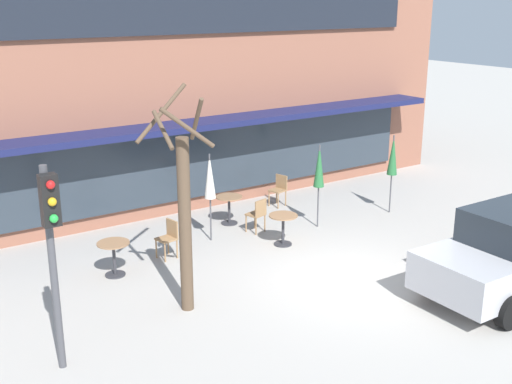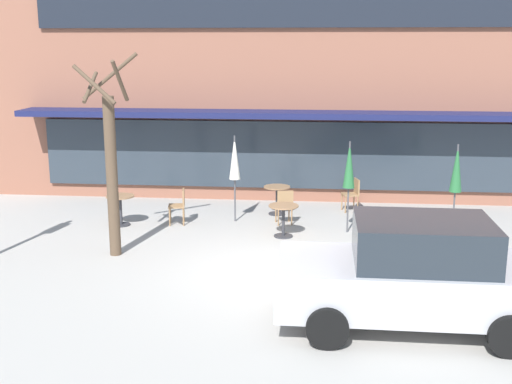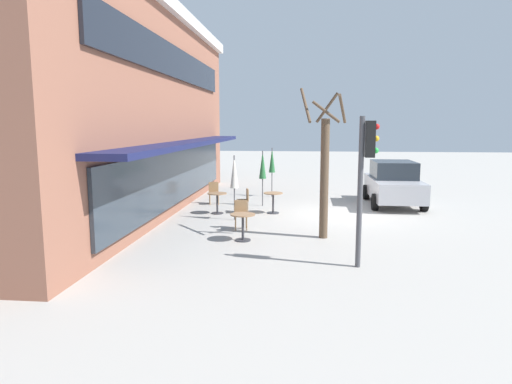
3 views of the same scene
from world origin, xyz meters
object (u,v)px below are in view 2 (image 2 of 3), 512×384
(cafe_chair_0, at_px, (284,204))
(cafe_table_by_tree, at_px, (277,195))
(cafe_chair_1, at_px, (353,192))
(parked_sedan, at_px, (414,274))
(cafe_chair_2, at_px, (180,204))
(cafe_table_streetside, at_px, (121,205))
(cafe_table_near_wall, at_px, (283,215))
(patio_umbrella_cream_folded, at_px, (235,158))
(patio_umbrella_corner_open, at_px, (349,166))
(street_tree, at_px, (111,165))
(patio_umbrella_green_folded, at_px, (457,169))

(cafe_chair_0, bearing_deg, cafe_table_by_tree, 104.46)
(cafe_chair_1, xyz_separation_m, parked_sedan, (0.58, -7.25, 0.35))
(parked_sedan, bearing_deg, cafe_table_by_tree, 111.09)
(cafe_chair_2, bearing_deg, cafe_table_streetside, -170.09)
(cafe_table_streetside, bearing_deg, cafe_table_near_wall, -8.10)
(cafe_table_by_tree, bearing_deg, parked_sedan, -68.91)
(patio_umbrella_cream_folded, xyz_separation_m, patio_umbrella_corner_open, (2.81, -0.71, 0.00))
(cafe_table_by_tree, relative_size, street_tree, 0.18)
(patio_umbrella_cream_folded, bearing_deg, cafe_table_by_tree, 37.75)
(patio_umbrella_corner_open, height_order, street_tree, street_tree)
(parked_sedan, xyz_separation_m, street_tree, (-5.83, 3.05, 1.07))
(cafe_chair_0, distance_m, cafe_chair_2, 2.62)
(cafe_chair_0, height_order, cafe_chair_1, same)
(patio_umbrella_corner_open, relative_size, cafe_chair_2, 2.47)
(patio_umbrella_green_folded, bearing_deg, parked_sedan, -107.88)
(cafe_chair_1, height_order, cafe_chair_2, same)
(patio_umbrella_corner_open, height_order, cafe_chair_2, patio_umbrella_corner_open)
(street_tree, bearing_deg, cafe_chair_2, 70.66)
(patio_umbrella_corner_open, xyz_separation_m, cafe_chair_2, (-4.15, 0.31, -1.10))
(cafe_table_near_wall, height_order, cafe_chair_0, cafe_chair_0)
(cafe_chair_0, xyz_separation_m, street_tree, (-3.49, -2.70, 1.42))
(patio_umbrella_cream_folded, distance_m, cafe_chair_2, 1.78)
(cafe_table_streetside, distance_m, cafe_chair_1, 6.13)
(parked_sedan, height_order, street_tree, street_tree)
(patio_umbrella_cream_folded, bearing_deg, street_tree, -127.49)
(cafe_chair_0, relative_size, parked_sedan, 0.21)
(patio_umbrella_cream_folded, relative_size, cafe_chair_2, 2.47)
(cafe_table_near_wall, height_order, cafe_chair_2, cafe_chair_2)
(patio_umbrella_green_folded, bearing_deg, cafe_table_streetside, 178.06)
(patio_umbrella_green_folded, distance_m, parked_sedan, 5.33)
(cafe_table_by_tree, distance_m, patio_umbrella_green_folded, 4.68)
(cafe_table_near_wall, relative_size, cafe_chair_0, 0.85)
(patio_umbrella_cream_folded, relative_size, cafe_chair_1, 2.47)
(cafe_chair_0, bearing_deg, cafe_chair_2, -175.34)
(cafe_table_by_tree, xyz_separation_m, patio_umbrella_corner_open, (1.79, -1.50, 1.11))
(cafe_chair_0, relative_size, cafe_chair_2, 1.00)
(street_tree, bearing_deg, cafe_table_streetside, 104.05)
(patio_umbrella_cream_folded, bearing_deg, cafe_table_streetside, -166.81)
(parked_sedan, bearing_deg, patio_umbrella_green_folded, 72.12)
(patio_umbrella_cream_folded, xyz_separation_m, cafe_chair_1, (3.03, 1.31, -1.10))
(cafe_table_by_tree, bearing_deg, cafe_chair_2, -153.29)
(patio_umbrella_corner_open, xyz_separation_m, cafe_chair_1, (0.22, 2.02, -1.10))
(street_tree, bearing_deg, parked_sedan, -27.62)
(patio_umbrella_cream_folded, bearing_deg, parked_sedan, -58.71)
(cafe_table_by_tree, height_order, cafe_chair_1, cafe_chair_1)
(cafe_chair_1, distance_m, street_tree, 6.87)
(cafe_table_streetside, height_order, street_tree, street_tree)
(patio_umbrella_cream_folded, bearing_deg, patio_umbrella_corner_open, -14.22)
(cafe_chair_2, height_order, street_tree, street_tree)
(cafe_table_by_tree, distance_m, patio_umbrella_cream_folded, 1.70)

